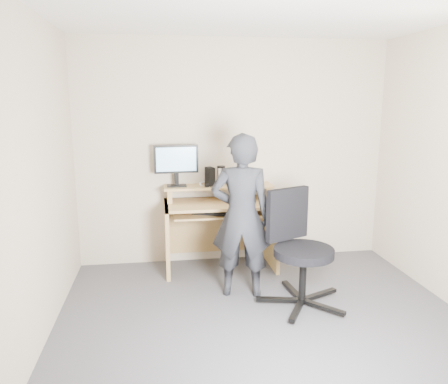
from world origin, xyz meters
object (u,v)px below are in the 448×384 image
object	(u,v)px
desk	(219,219)
monitor	(176,162)
person	(241,216)
office_chair	(298,244)

from	to	relation	value
desk	monitor	distance (m)	0.79
monitor	person	xyz separation A→B (m)	(0.56, -0.83, -0.41)
monitor	desk	bearing A→B (deg)	-12.83
desk	office_chair	xyz separation A→B (m)	(0.58, -1.00, 0.01)
desk	monitor	bearing A→B (deg)	170.52
monitor	office_chair	distance (m)	1.62
person	office_chair	bearing A→B (deg)	164.19
office_chair	person	world-z (taller)	person
desk	office_chair	distance (m)	1.15
desk	office_chair	bearing A→B (deg)	-59.85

